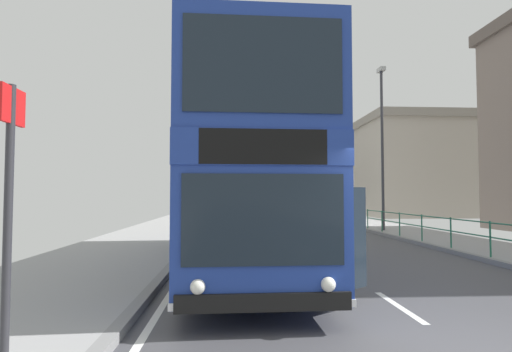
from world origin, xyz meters
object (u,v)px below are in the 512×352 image
at_px(background_bus_far_lane, 316,198).
at_px(background_building_00, 416,169).
at_px(street_lamp_far_side, 382,136).
at_px(double_decker_bus_main, 242,175).
at_px(bus_stop_sign_near, 9,196).

distance_m(background_bus_far_lane, background_building_00, 18.02).
xyz_separation_m(background_bus_far_lane, street_lamp_far_side, (1.80, -7.91, 3.16)).
xyz_separation_m(double_decker_bus_main, bus_stop_sign_near, (-2.41, -6.85, -0.55)).
height_order(background_bus_far_lane, background_building_00, background_building_00).
height_order(double_decker_bus_main, street_lamp_far_side, street_lamp_far_side).
relative_size(double_decker_bus_main, background_building_00, 0.69).
distance_m(bus_stop_sign_near, background_building_00, 42.25).
bearing_deg(background_bus_far_lane, double_decker_bus_main, -107.57).
bearing_deg(background_building_00, street_lamp_far_side, -118.38).
xyz_separation_m(background_bus_far_lane, bus_stop_sign_near, (-7.95, -24.33, 0.12)).
relative_size(double_decker_bus_main, bus_stop_sign_near, 3.99).
distance_m(double_decker_bus_main, street_lamp_far_side, 12.32).
height_order(double_decker_bus_main, bus_stop_sign_near, double_decker_bus_main).
xyz_separation_m(bus_stop_sign_near, background_building_00, (20.72, 36.72, 2.75)).
bearing_deg(background_bus_far_lane, background_building_00, 44.12).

